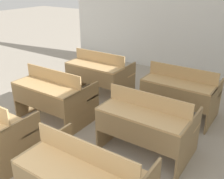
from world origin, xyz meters
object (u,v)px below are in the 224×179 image
Objects in this scene: bench_front_right at (85,179)px; bench_third_left at (99,73)px; bench_second_left at (54,94)px; bench_second_right at (147,123)px; bench_third_right at (180,91)px.

bench_front_right is 1.00× the size of bench_third_left.
bench_second_left is at bearing 143.39° from bench_front_right.
bench_second_right is 1.24m from bench_third_right.
bench_second_left and bench_third_left have the same top height.
bench_front_right is 1.27m from bench_second_right.
bench_second_left and bench_second_right have the same top height.
bench_third_left and bench_third_right have the same top height.
bench_third_right is (1.67, 0.03, 0.00)m from bench_third_left.
bench_third_left is (-1.67, 1.21, 0.00)m from bench_second_right.
bench_third_left is 1.00× the size of bench_third_right.
bench_front_right and bench_third_left have the same top height.
bench_front_right is 2.51m from bench_third_right.
bench_third_right is at bearing 89.78° from bench_front_right.
bench_second_right is 1.00× the size of bench_third_left.
bench_third_right is at bearing 90.32° from bench_second_right.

